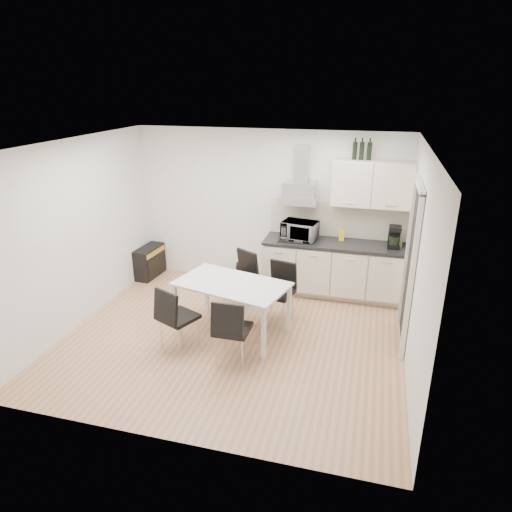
{
  "coord_description": "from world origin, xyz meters",
  "views": [
    {
      "loc": [
        1.7,
        -5.18,
        3.29
      ],
      "look_at": [
        0.23,
        0.33,
        1.1
      ],
      "focal_mm": 32.0,
      "sensor_mm": 36.0,
      "label": 1
    }
  ],
  "objects_px": {
    "dining_table": "(232,288)",
    "guitar_amp": "(150,262)",
    "chair_near_left": "(179,318)",
    "chair_near_right": "(233,330)",
    "chair_far_right": "(278,294)",
    "kitchenette": "(337,247)",
    "chair_far_left": "(239,281)",
    "floor_speaker": "(242,272)"
  },
  "relations": [
    {
      "from": "chair_far_right",
      "to": "chair_near_right",
      "type": "relative_size",
      "value": 1.0
    },
    {
      "from": "kitchenette",
      "to": "dining_table",
      "type": "xyz_separation_m",
      "value": [
        -1.24,
        -1.59,
        -0.16
      ]
    },
    {
      "from": "kitchenette",
      "to": "chair_near_right",
      "type": "height_order",
      "value": "kitchenette"
    },
    {
      "from": "chair_far_right",
      "to": "chair_near_left",
      "type": "xyz_separation_m",
      "value": [
        -1.08,
        -1.03,
        0.0
      ]
    },
    {
      "from": "guitar_amp",
      "to": "kitchenette",
      "type": "bearing_deg",
      "value": 5.76
    },
    {
      "from": "chair_far_right",
      "to": "guitar_amp",
      "type": "height_order",
      "value": "chair_far_right"
    },
    {
      "from": "kitchenette",
      "to": "guitar_amp",
      "type": "distance_m",
      "value": 3.33
    },
    {
      "from": "chair_near_right",
      "to": "guitar_amp",
      "type": "distance_m",
      "value": 3.14
    },
    {
      "from": "chair_far_left",
      "to": "guitar_amp",
      "type": "bearing_deg",
      "value": 7.76
    },
    {
      "from": "kitchenette",
      "to": "chair_far_left",
      "type": "distance_m",
      "value": 1.66
    },
    {
      "from": "floor_speaker",
      "to": "kitchenette",
      "type": "bearing_deg",
      "value": -19.21
    },
    {
      "from": "chair_far_left",
      "to": "kitchenette",
      "type": "bearing_deg",
      "value": -120.23
    },
    {
      "from": "chair_near_left",
      "to": "chair_near_right",
      "type": "relative_size",
      "value": 1.0
    },
    {
      "from": "chair_near_right",
      "to": "kitchenette",
      "type": "bearing_deg",
      "value": 65.84
    },
    {
      "from": "kitchenette",
      "to": "guitar_amp",
      "type": "height_order",
      "value": "kitchenette"
    },
    {
      "from": "kitchenette",
      "to": "chair_near_right",
      "type": "distance_m",
      "value": 2.51
    },
    {
      "from": "dining_table",
      "to": "chair_near_left",
      "type": "bearing_deg",
      "value": -119.87
    },
    {
      "from": "chair_far_left",
      "to": "chair_near_left",
      "type": "height_order",
      "value": "same"
    },
    {
      "from": "dining_table",
      "to": "chair_near_right",
      "type": "xyz_separation_m",
      "value": [
        0.22,
        -0.67,
        -0.23
      ]
    },
    {
      "from": "dining_table",
      "to": "guitar_amp",
      "type": "xyz_separation_m",
      "value": [
        -2.04,
        1.5,
        -0.4
      ]
    },
    {
      "from": "chair_far_left",
      "to": "chair_near_right",
      "type": "relative_size",
      "value": 1.0
    },
    {
      "from": "kitchenette",
      "to": "dining_table",
      "type": "relative_size",
      "value": 1.54
    },
    {
      "from": "chair_far_left",
      "to": "chair_near_right",
      "type": "bearing_deg",
      "value": 133.11
    },
    {
      "from": "chair_near_left",
      "to": "chair_near_right",
      "type": "bearing_deg",
      "value": 15.8
    },
    {
      "from": "dining_table",
      "to": "chair_far_left",
      "type": "distance_m",
      "value": 0.81
    },
    {
      "from": "kitchenette",
      "to": "chair_near_left",
      "type": "distance_m",
      "value": 2.82
    },
    {
      "from": "dining_table",
      "to": "chair_far_right",
      "type": "distance_m",
      "value": 0.75
    },
    {
      "from": "chair_near_right",
      "to": "chair_far_right",
      "type": "bearing_deg",
      "value": 74.83
    },
    {
      "from": "chair_far_left",
      "to": "chair_far_right",
      "type": "height_order",
      "value": "same"
    },
    {
      "from": "chair_far_right",
      "to": "guitar_amp",
      "type": "relative_size",
      "value": 1.3
    },
    {
      "from": "chair_near_left",
      "to": "chair_near_right",
      "type": "height_order",
      "value": "same"
    },
    {
      "from": "chair_far_right",
      "to": "chair_near_left",
      "type": "relative_size",
      "value": 1.0
    },
    {
      "from": "guitar_amp",
      "to": "chair_far_right",
      "type": "bearing_deg",
      "value": -17.69
    },
    {
      "from": "chair_far_right",
      "to": "chair_near_left",
      "type": "bearing_deg",
      "value": 56.43
    },
    {
      "from": "kitchenette",
      "to": "chair_far_right",
      "type": "height_order",
      "value": "kitchenette"
    },
    {
      "from": "dining_table",
      "to": "guitar_amp",
      "type": "distance_m",
      "value": 2.56
    },
    {
      "from": "kitchenette",
      "to": "chair_near_left",
      "type": "xyz_separation_m",
      "value": [
        -1.79,
        -2.15,
        -0.39
      ]
    },
    {
      "from": "kitchenette",
      "to": "dining_table",
      "type": "height_order",
      "value": "kitchenette"
    },
    {
      "from": "chair_near_right",
      "to": "floor_speaker",
      "type": "height_order",
      "value": "chair_near_right"
    },
    {
      "from": "floor_speaker",
      "to": "chair_far_left",
      "type": "bearing_deg",
      "value": -89.03
    },
    {
      "from": "chair_near_right",
      "to": "floor_speaker",
      "type": "relative_size",
      "value": 2.85
    },
    {
      "from": "chair_far_right",
      "to": "chair_near_right",
      "type": "xyz_separation_m",
      "value": [
        -0.31,
        -1.14,
        0.0
      ]
    }
  ]
}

